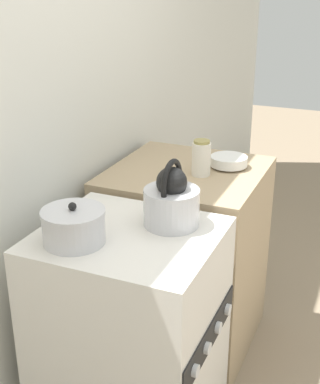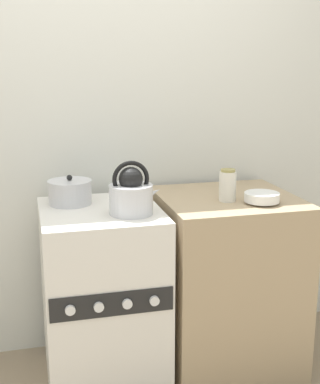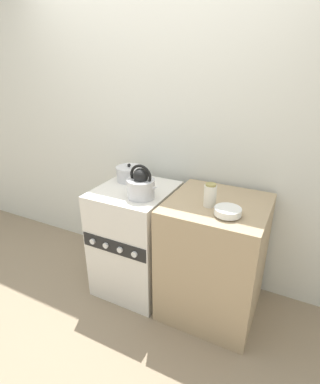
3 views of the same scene
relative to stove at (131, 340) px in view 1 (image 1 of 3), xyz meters
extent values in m
cube|color=silver|center=(0.00, 0.44, 0.80)|extent=(7.00, 0.06, 2.50)
cube|color=silver|center=(0.00, 0.00, 0.00)|extent=(0.57, 0.63, 0.91)
cube|color=black|center=(0.00, -0.31, 0.11)|extent=(0.55, 0.01, 0.11)
cylinder|color=silver|center=(-0.18, -0.33, 0.11)|extent=(0.04, 0.02, 0.04)
cylinder|color=silver|center=(-0.06, -0.33, 0.11)|extent=(0.04, 0.02, 0.04)
cylinder|color=silver|center=(0.06, -0.33, 0.11)|extent=(0.04, 0.02, 0.04)
cylinder|color=silver|center=(0.18, -0.33, 0.11)|extent=(0.04, 0.02, 0.04)
cube|color=tan|center=(0.66, 0.03, 0.01)|extent=(0.69, 0.68, 0.92)
cylinder|color=silver|center=(0.13, -0.11, 0.52)|extent=(0.20, 0.20, 0.14)
sphere|color=black|center=(0.13, -0.11, 0.62)|extent=(0.11, 0.11, 0.11)
torus|color=black|center=(0.13, -0.11, 0.62)|extent=(0.17, 0.02, 0.17)
cone|color=silver|center=(0.22, -0.11, 0.54)|extent=(0.10, 0.04, 0.08)
cylinder|color=silver|center=(-0.13, 0.14, 0.51)|extent=(0.21, 0.21, 0.10)
cylinder|color=silver|center=(-0.13, 0.14, 0.56)|extent=(0.22, 0.22, 0.01)
sphere|color=black|center=(-0.13, 0.14, 0.59)|extent=(0.03, 0.03, 0.03)
cylinder|color=white|center=(0.77, -0.14, 0.47)|extent=(0.08, 0.08, 0.01)
cylinder|color=white|center=(0.77, -0.14, 0.50)|extent=(0.17, 0.17, 0.04)
cylinder|color=silver|center=(0.62, -0.05, 0.54)|extent=(0.08, 0.08, 0.15)
cylinder|color=#998C4C|center=(0.62, -0.05, 0.62)|extent=(0.07, 0.07, 0.01)
camera|label=1|loc=(-1.50, -0.76, 1.30)|focal=50.00mm
camera|label=2|loc=(-0.33, -2.44, 1.14)|focal=50.00mm
camera|label=3|loc=(1.14, -1.82, 1.35)|focal=28.00mm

